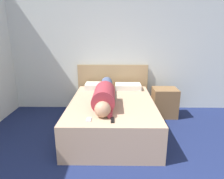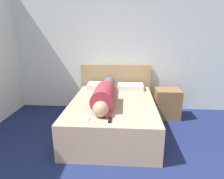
{
  "view_description": "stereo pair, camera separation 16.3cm",
  "coord_description": "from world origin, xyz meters",
  "px_view_note": "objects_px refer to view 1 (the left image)",
  "views": [
    {
      "loc": [
        -0.17,
        -0.63,
        1.66
      ],
      "look_at": [
        -0.21,
        2.38,
        0.79
      ],
      "focal_mm": 32.0,
      "sensor_mm": 36.0,
      "label": 1
    },
    {
      "loc": [
        -0.01,
        -0.63,
        1.66
      ],
      "look_at": [
        -0.21,
        2.38,
        0.79
      ],
      "focal_mm": 32.0,
      "sensor_mm": 36.0,
      "label": 2
    }
  ],
  "objects_px": {
    "bed": "(112,116)",
    "tv_remote": "(112,120)",
    "cell_phone": "(89,119)",
    "pillow_near_headboard": "(99,86)",
    "pillow_second": "(128,87)",
    "person_lying": "(105,94)",
    "nightstand": "(165,102)"
  },
  "relations": [
    {
      "from": "bed",
      "to": "cell_phone",
      "type": "distance_m",
      "value": 0.84
    },
    {
      "from": "nightstand",
      "to": "tv_remote",
      "type": "distance_m",
      "value": 1.78
    },
    {
      "from": "nightstand",
      "to": "tv_remote",
      "type": "height_order",
      "value": "nightstand"
    },
    {
      "from": "pillow_near_headboard",
      "to": "pillow_second",
      "type": "height_order",
      "value": "pillow_near_headboard"
    },
    {
      "from": "person_lying",
      "to": "pillow_near_headboard",
      "type": "height_order",
      "value": "person_lying"
    },
    {
      "from": "person_lying",
      "to": "pillow_second",
      "type": "distance_m",
      "value": 0.92
    },
    {
      "from": "person_lying",
      "to": "tv_remote",
      "type": "height_order",
      "value": "person_lying"
    },
    {
      "from": "bed",
      "to": "cell_phone",
      "type": "relative_size",
      "value": 14.85
    },
    {
      "from": "person_lying",
      "to": "pillow_near_headboard",
      "type": "xyz_separation_m",
      "value": [
        -0.16,
        0.81,
        -0.09
      ]
    },
    {
      "from": "bed",
      "to": "person_lying",
      "type": "xyz_separation_m",
      "value": [
        -0.12,
        -0.05,
        0.41
      ]
    },
    {
      "from": "bed",
      "to": "person_lying",
      "type": "height_order",
      "value": "person_lying"
    },
    {
      "from": "pillow_near_headboard",
      "to": "cell_phone",
      "type": "bearing_deg",
      "value": -90.67
    },
    {
      "from": "bed",
      "to": "nightstand",
      "type": "height_order",
      "value": "nightstand"
    },
    {
      "from": "person_lying",
      "to": "bed",
      "type": "bearing_deg",
      "value": 24.6
    },
    {
      "from": "pillow_near_headboard",
      "to": "bed",
      "type": "bearing_deg",
      "value": -69.62
    },
    {
      "from": "pillow_second",
      "to": "tv_remote",
      "type": "distance_m",
      "value": 1.55
    },
    {
      "from": "cell_phone",
      "to": "person_lying",
      "type": "bearing_deg",
      "value": 75.33
    },
    {
      "from": "bed",
      "to": "pillow_near_headboard",
      "type": "height_order",
      "value": "pillow_near_headboard"
    },
    {
      "from": "cell_phone",
      "to": "bed",
      "type": "bearing_deg",
      "value": 67.95
    },
    {
      "from": "bed",
      "to": "pillow_second",
      "type": "relative_size",
      "value": 3.77
    },
    {
      "from": "person_lying",
      "to": "tv_remote",
      "type": "distance_m",
      "value": 0.73
    },
    {
      "from": "nightstand",
      "to": "pillow_near_headboard",
      "type": "height_order",
      "value": "pillow_near_headboard"
    },
    {
      "from": "tv_remote",
      "to": "cell_phone",
      "type": "height_order",
      "value": "tv_remote"
    },
    {
      "from": "cell_phone",
      "to": "nightstand",
      "type": "bearing_deg",
      "value": 45.81
    },
    {
      "from": "nightstand",
      "to": "pillow_second",
      "type": "xyz_separation_m",
      "value": [
        -0.74,
        0.1,
        0.3
      ]
    },
    {
      "from": "bed",
      "to": "tv_remote",
      "type": "relative_size",
      "value": 12.87
    },
    {
      "from": "bed",
      "to": "nightstand",
      "type": "bearing_deg",
      "value": 31.81
    },
    {
      "from": "person_lying",
      "to": "pillow_second",
      "type": "bearing_deg",
      "value": 61.9
    },
    {
      "from": "nightstand",
      "to": "pillow_near_headboard",
      "type": "relative_size",
      "value": 1.07
    },
    {
      "from": "pillow_near_headboard",
      "to": "pillow_second",
      "type": "bearing_deg",
      "value": 0.0
    },
    {
      "from": "nightstand",
      "to": "pillow_second",
      "type": "bearing_deg",
      "value": 172.04
    },
    {
      "from": "pillow_second",
      "to": "tv_remote",
      "type": "relative_size",
      "value": 3.42
    }
  ]
}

